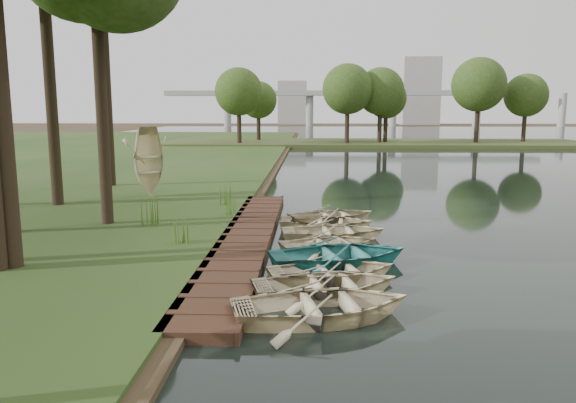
{
  "coord_description": "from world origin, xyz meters",
  "views": [
    {
      "loc": [
        0.47,
        -17.52,
        4.3
      ],
      "look_at": [
        -0.31,
        1.22,
        1.19
      ],
      "focal_mm": 35.0,
      "sensor_mm": 36.0,
      "label": 1
    }
  ],
  "objects_px": {
    "rowboat_2": "(333,268)",
    "stored_rowboat": "(149,189)",
    "boardwalk": "(246,239)",
    "rowboat_0": "(322,301)",
    "rowboat_1": "(326,281)"
  },
  "relations": [
    {
      "from": "rowboat_2",
      "to": "stored_rowboat",
      "type": "relative_size",
      "value": 1.02
    },
    {
      "from": "boardwalk",
      "to": "rowboat_2",
      "type": "relative_size",
      "value": 4.89
    },
    {
      "from": "boardwalk",
      "to": "stored_rowboat",
      "type": "distance_m",
      "value": 9.48
    },
    {
      "from": "boardwalk",
      "to": "rowboat_0",
      "type": "height_order",
      "value": "rowboat_0"
    },
    {
      "from": "boardwalk",
      "to": "stored_rowboat",
      "type": "relative_size",
      "value": 5.0
    },
    {
      "from": "rowboat_0",
      "to": "rowboat_1",
      "type": "distance_m",
      "value": 1.47
    },
    {
      "from": "rowboat_0",
      "to": "stored_rowboat",
      "type": "relative_size",
      "value": 1.15
    },
    {
      "from": "stored_rowboat",
      "to": "rowboat_2",
      "type": "bearing_deg",
      "value": -104.0
    },
    {
      "from": "rowboat_1",
      "to": "stored_rowboat",
      "type": "bearing_deg",
      "value": 16.9
    },
    {
      "from": "boardwalk",
      "to": "rowboat_2",
      "type": "distance_m",
      "value": 4.78
    },
    {
      "from": "rowboat_0",
      "to": "rowboat_1",
      "type": "bearing_deg",
      "value": -18.56
    },
    {
      "from": "rowboat_1",
      "to": "rowboat_2",
      "type": "bearing_deg",
      "value": -23.65
    },
    {
      "from": "rowboat_0",
      "to": "stored_rowboat",
      "type": "bearing_deg",
      "value": 14.27
    },
    {
      "from": "rowboat_2",
      "to": "rowboat_0",
      "type": "bearing_deg",
      "value": 157.79
    },
    {
      "from": "rowboat_0",
      "to": "rowboat_2",
      "type": "height_order",
      "value": "rowboat_0"
    }
  ]
}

